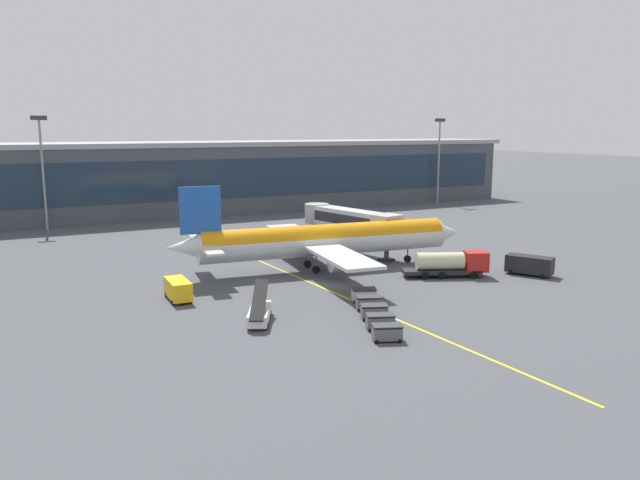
{
  "coord_description": "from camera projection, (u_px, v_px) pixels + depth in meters",
  "views": [
    {
      "loc": [
        -33.83,
        -63.89,
        18.73
      ],
      "look_at": [
        1.97,
        5.8,
        4.5
      ],
      "focal_mm": 34.52,
      "sensor_mm": 36.0,
      "label": 1
    }
  ],
  "objects": [
    {
      "name": "baggage_cart_0",
      "position": [
        387.0,
        332.0,
        54.95
      ],
      "size": [
        3.03,
        2.41,
        1.48
      ],
      "color": "#595B60",
      "rests_on": "ground_plane"
    },
    {
      "name": "baggage_cart_1",
      "position": [
        380.0,
        321.0,
        58.08
      ],
      "size": [
        3.03,
        2.41,
        1.48
      ],
      "color": "#595B60",
      "rests_on": "ground_plane"
    },
    {
      "name": "apron_lead_in_line",
      "position": [
        311.0,
        283.0,
        75.68
      ],
      "size": [
        5.29,
        79.86,
        0.01
      ],
      "primitive_type": "cube",
      "rotation": [
        0.0,
        0.0,
        0.06
      ],
      "color": "yellow",
      "rests_on": "ground_plane"
    },
    {
      "name": "ground_plane",
      "position": [
        327.0,
        285.0,
        74.48
      ],
      "size": [
        700.0,
        700.0,
        0.0
      ],
      "primitive_type": "plane",
      "color": "#47494F"
    },
    {
      "name": "crew_van",
      "position": [
        178.0,
        289.0,
        67.79
      ],
      "size": [
        2.23,
        5.04,
        2.3
      ],
      "color": "yellow",
      "rests_on": "ground_plane"
    },
    {
      "name": "baggage_cart_4",
      "position": [
        364.0,
        294.0,
        67.49
      ],
      "size": [
        3.03,
        2.41,
        1.48
      ],
      "color": "#B2B7BC",
      "rests_on": "ground_plane"
    },
    {
      "name": "baggage_cart_3",
      "position": [
        369.0,
        303.0,
        64.35
      ],
      "size": [
        3.03,
        2.41,
        1.48
      ],
      "color": "#595B60",
      "rests_on": "ground_plane"
    },
    {
      "name": "fuel_tanker",
      "position": [
        451.0,
        263.0,
        78.52
      ],
      "size": [
        10.89,
        6.64,
        3.25
      ],
      "color": "#232326",
      "rests_on": "ground_plane"
    },
    {
      "name": "baggage_cart_2",
      "position": [
        374.0,
        311.0,
        61.22
      ],
      "size": [
        3.03,
        2.41,
        1.48
      ],
      "color": "#595B60",
      "rests_on": "ground_plane"
    },
    {
      "name": "main_airliner",
      "position": [
        324.0,
        240.0,
        82.26
      ],
      "size": [
        41.75,
        33.13,
        11.76
      ],
      "color": "silver",
      "rests_on": "ground_plane"
    },
    {
      "name": "terminal_building",
      "position": [
        140.0,
        179.0,
        133.31
      ],
      "size": [
        185.98,
        20.64,
        15.81
      ],
      "color": "#424751",
      "rests_on": "ground_plane"
    },
    {
      "name": "jet_bridge",
      "position": [
        347.0,
        219.0,
        94.06
      ],
      "size": [
        7.38,
        19.47,
        6.75
      ],
      "color": "#B2B7BC",
      "rests_on": "ground_plane"
    },
    {
      "name": "lavatory_truck",
      "position": [
        528.0,
        264.0,
        79.66
      ],
      "size": [
        4.75,
        6.2,
        2.5
      ],
      "color": "black",
      "rests_on": "ground_plane"
    },
    {
      "name": "apron_light_mast_2",
      "position": [
        439.0,
        154.0,
        154.15
      ],
      "size": [
        2.8,
        0.5,
        21.2
      ],
      "color": "gray",
      "rests_on": "ground_plane"
    },
    {
      "name": "apron_light_mast_0",
      "position": [
        42.0,
        163.0,
        113.18
      ],
      "size": [
        2.8,
        0.5,
        21.05
      ],
      "color": "gray",
      "rests_on": "ground_plane"
    },
    {
      "name": "belt_loader",
      "position": [
        259.0,
        312.0,
        60.17
      ],
      "size": [
        4.41,
        6.75,
        3.49
      ],
      "color": "white",
      "rests_on": "ground_plane"
    }
  ]
}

